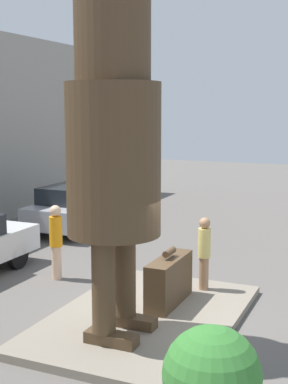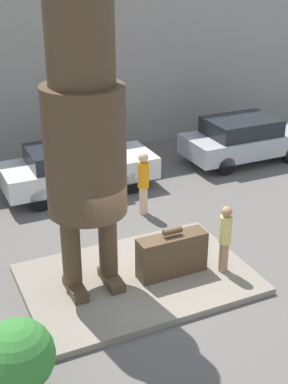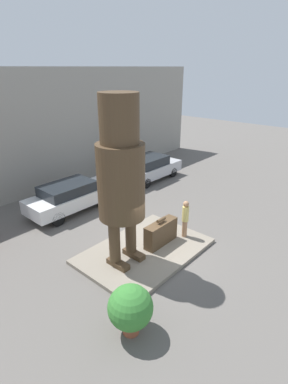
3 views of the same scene
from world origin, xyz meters
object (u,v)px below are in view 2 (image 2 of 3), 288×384
parked_car_silver (244,138)px  planter_pot (18,357)px  worker_hivis (143,181)px  tourist (225,236)px  statue_figure (84,132)px  giant_suitcase (172,255)px  parked_car_white (77,167)px

parked_car_silver → planter_pot: bearing=-141.8°
worker_hivis → tourist: bearing=-85.1°
tourist → statue_figure: bearing=165.9°
tourist → giant_suitcase: bearing=160.5°
tourist → planter_pot: (-4.85, -1.61, -0.18)m
parked_car_silver → planter_pot: 11.84m
worker_hivis → giant_suitcase: bearing=-103.9°
giant_suitcase → parked_car_white: bearing=93.9°
parked_car_white → worker_hivis: (1.14, -2.14, 0.18)m
planter_pot → worker_hivis: size_ratio=0.82×
statue_figure → giant_suitcase: bearing=-10.7°
worker_hivis → statue_figure: bearing=-131.8°
parked_car_white → parked_car_silver: bearing=0.5°
giant_suitcase → parked_car_white: size_ratio=0.34×
giant_suitcase → worker_hivis: worker_hivis is taller
parked_car_silver → worker_hivis: worker_hivis is taller
giant_suitcase → worker_hivis: size_ratio=0.87×
giant_suitcase → tourist: size_ratio=0.98×
giant_suitcase → parked_car_silver: 7.69m
statue_figure → parked_car_silver: size_ratio=1.37×
planter_pot → worker_hivis: worker_hivis is taller
statue_figure → giant_suitcase: 3.40m
parked_car_white → tourist: bearing=-75.8°
parked_car_silver → tourist: bearing=-128.0°
tourist → parked_car_silver: (4.46, 5.71, -0.22)m
statue_figure → parked_car_white: size_ratio=1.28×
giant_suitcase → parked_car_white: parked_car_white is taller
statue_figure → giant_suitcase: size_ratio=3.74×
statue_figure → planter_pot: statue_figure is taller
parked_car_white → parked_car_silver: parked_car_silver is taller
tourist → parked_car_white: 5.84m
tourist → parked_car_silver: tourist is taller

